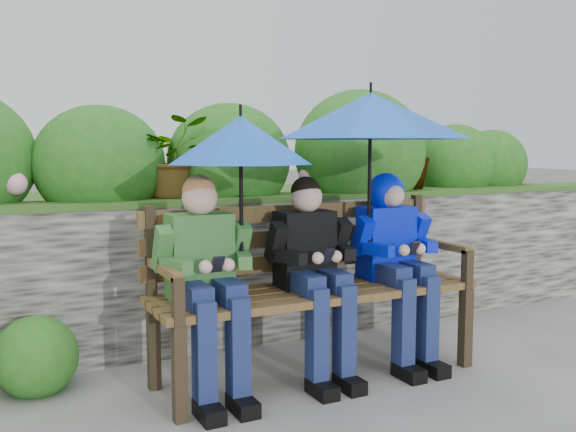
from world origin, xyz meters
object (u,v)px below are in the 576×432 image
boy_left (206,273)px  boy_middle (313,265)px  park_bench (310,277)px  umbrella_right (370,116)px  boy_right (395,249)px  umbrella_left (241,140)px

boy_left → boy_middle: boy_left is taller
park_bench → umbrella_right: umbrella_right is taller
park_bench → umbrella_right: (0.38, -0.06, 0.97)m
boy_right → umbrella_right: bearing=173.0°
park_bench → boy_left: bearing=-171.8°
boy_middle → boy_left: bearing=-179.8°
umbrella_left → boy_middle: bearing=-0.7°
boy_right → umbrella_left: (-1.04, -0.01, 0.68)m
park_bench → boy_left: 0.71m
boy_left → umbrella_left: (0.21, 0.01, 0.72)m
boy_left → boy_middle: size_ratio=1.02×
park_bench → boy_right: size_ratio=1.64×
boy_middle → umbrella_right: bearing=4.8°
park_bench → boy_right: bearing=-8.7°
boy_left → umbrella_left: size_ratio=1.45×
umbrella_right → park_bench: bearing=170.5°
boy_left → boy_middle: (0.66, 0.00, -0.01)m
umbrella_right → boy_middle: bearing=-175.2°
boy_left → boy_right: 1.25m
boy_middle → umbrella_right: 0.97m
umbrella_left → boy_left: bearing=-177.9°
park_bench → umbrella_right: 1.04m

